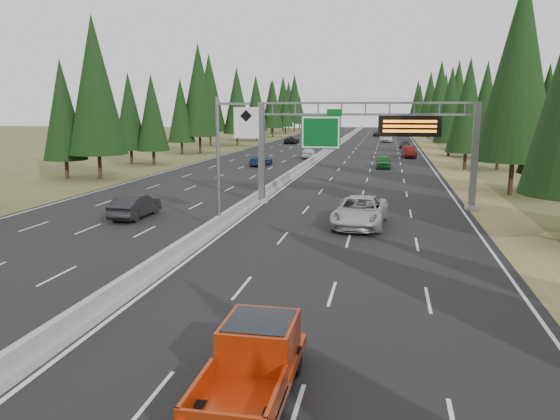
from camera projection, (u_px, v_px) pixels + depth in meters
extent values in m
cube|color=black|center=(323.00, 155.00, 86.64)|extent=(32.00, 260.00, 0.08)
cube|color=olive|center=(439.00, 157.00, 83.26)|extent=(3.60, 260.00, 0.06)
cube|color=#474E24|center=(216.00, 154.00, 90.03)|extent=(3.60, 260.00, 0.06)
cube|color=gray|center=(323.00, 154.00, 86.61)|extent=(0.70, 260.00, 0.30)
cube|color=gray|center=(324.00, 152.00, 86.53)|extent=(0.30, 260.00, 0.60)
cube|color=slate|center=(261.00, 153.00, 42.46)|extent=(0.45, 0.45, 7.80)
cube|color=gray|center=(262.00, 200.00, 43.15)|extent=(0.90, 0.90, 0.30)
cube|color=slate|center=(475.00, 156.00, 39.44)|extent=(0.45, 0.45, 7.80)
cube|color=gray|center=(471.00, 207.00, 40.13)|extent=(0.90, 0.90, 0.30)
cube|color=slate|center=(366.00, 103.00, 40.25)|extent=(15.85, 0.35, 0.16)
cube|color=slate|center=(365.00, 114.00, 40.40)|extent=(15.85, 0.35, 0.16)
cube|color=#054C19|center=(321.00, 132.00, 41.03)|extent=(3.00, 0.10, 2.50)
cube|color=silver|center=(321.00, 132.00, 40.97)|extent=(2.85, 0.02, 2.35)
cube|color=#054C19|center=(334.00, 112.00, 40.56)|extent=(1.10, 0.10, 0.45)
cube|color=black|center=(410.00, 126.00, 39.65)|extent=(4.50, 0.40, 1.50)
cube|color=orange|center=(410.00, 121.00, 39.37)|extent=(3.80, 0.02, 0.18)
cube|color=orange|center=(410.00, 126.00, 39.44)|extent=(3.80, 0.02, 0.18)
cube|color=orange|center=(409.00, 131.00, 39.50)|extent=(3.80, 0.02, 0.18)
cylinder|color=slate|center=(218.00, 164.00, 32.86)|extent=(0.20, 0.20, 8.00)
cube|color=gray|center=(220.00, 228.00, 33.58)|extent=(0.50, 0.50, 0.20)
cube|color=slate|center=(233.00, 104.00, 32.01)|extent=(2.00, 0.15, 0.15)
cube|color=silver|center=(246.00, 123.00, 31.94)|extent=(1.50, 0.06, 1.80)
cylinder|color=black|center=(511.00, 178.00, 46.99)|extent=(0.40, 0.40, 2.97)
cone|color=black|center=(520.00, 67.00, 45.28)|extent=(6.68, 6.68, 15.60)
cylinder|color=black|center=(540.00, 184.00, 47.79)|extent=(0.40, 0.40, 1.80)
cone|color=black|center=(546.00, 119.00, 46.75)|extent=(4.04, 4.04, 9.44)
cylinder|color=black|center=(465.00, 161.00, 66.14)|extent=(0.40, 0.40, 2.14)
cone|color=black|center=(468.00, 105.00, 64.91)|extent=(4.82, 4.82, 11.25)
cylinder|color=black|center=(498.00, 160.00, 66.47)|extent=(0.40, 0.40, 2.39)
cone|color=black|center=(502.00, 97.00, 65.09)|extent=(5.38, 5.38, 12.56)
cylinder|color=black|center=(448.00, 150.00, 84.36)|extent=(0.40, 0.40, 2.20)
cone|color=black|center=(451.00, 104.00, 83.09)|extent=(4.94, 4.94, 11.54)
cylinder|color=black|center=(482.00, 151.00, 81.04)|extent=(0.40, 0.40, 2.28)
cone|color=black|center=(486.00, 102.00, 79.73)|extent=(5.13, 5.13, 11.97)
cylinder|color=black|center=(448.00, 145.00, 97.97)|extent=(0.40, 0.40, 1.82)
cone|color=black|center=(449.00, 113.00, 96.92)|extent=(4.09, 4.09, 9.55)
cylinder|color=black|center=(469.00, 144.00, 98.36)|extent=(0.40, 0.40, 2.20)
cone|color=black|center=(472.00, 105.00, 97.09)|extent=(4.95, 4.95, 11.56)
cylinder|color=black|center=(438.00, 137.00, 116.56)|extent=(0.40, 0.40, 2.77)
cone|color=black|center=(440.00, 95.00, 114.96)|extent=(6.24, 6.24, 14.56)
cylinder|color=black|center=(455.00, 136.00, 117.63)|extent=(0.40, 0.40, 2.80)
cone|color=black|center=(458.00, 95.00, 116.02)|extent=(6.31, 6.31, 14.72)
cylinder|color=black|center=(428.00, 135.00, 135.07)|extent=(0.40, 0.40, 1.89)
cone|color=black|center=(430.00, 110.00, 133.97)|extent=(4.26, 4.26, 9.94)
cylinder|color=black|center=(447.00, 134.00, 133.76)|extent=(0.40, 0.40, 2.33)
cone|color=black|center=(448.00, 104.00, 132.42)|extent=(5.25, 5.25, 12.25)
cylinder|color=black|center=(428.00, 130.00, 152.20)|extent=(0.40, 0.40, 2.80)
cone|color=black|center=(430.00, 98.00, 150.59)|extent=(6.29, 6.29, 14.69)
cylinder|color=black|center=(443.00, 130.00, 150.38)|extent=(0.40, 0.40, 2.71)
cone|color=black|center=(445.00, 99.00, 148.82)|extent=(6.10, 6.10, 14.24)
cylinder|color=black|center=(418.00, 129.00, 168.06)|extent=(0.40, 0.40, 2.34)
cone|color=black|center=(419.00, 104.00, 166.72)|extent=(5.27, 5.27, 12.29)
cylinder|color=black|center=(434.00, 129.00, 167.23)|extent=(0.40, 0.40, 2.31)
cone|color=black|center=(435.00, 105.00, 165.90)|extent=(5.20, 5.20, 12.14)
cylinder|color=black|center=(416.00, 126.00, 187.31)|extent=(0.40, 0.40, 2.70)
cone|color=black|center=(418.00, 101.00, 185.76)|extent=(6.08, 6.08, 14.18)
cylinder|color=black|center=(429.00, 127.00, 184.91)|extent=(0.40, 0.40, 1.85)
cone|color=black|center=(430.00, 110.00, 183.84)|extent=(4.17, 4.17, 9.74)
cylinder|color=black|center=(100.00, 167.00, 57.22)|extent=(0.40, 0.40, 2.68)
cone|color=black|center=(95.00, 85.00, 55.68)|extent=(6.02, 6.02, 14.06)
cylinder|color=black|center=(67.00, 169.00, 58.19)|extent=(0.40, 0.40, 2.00)
cone|color=black|center=(63.00, 110.00, 57.04)|extent=(4.50, 4.50, 10.50)
cylinder|color=black|center=(154.00, 158.00, 72.13)|extent=(0.40, 0.40, 1.89)
cone|color=black|center=(152.00, 112.00, 71.04)|extent=(4.26, 4.26, 9.95)
cylinder|color=black|center=(132.00, 157.00, 73.26)|extent=(0.40, 0.40, 1.93)
cone|color=black|center=(129.00, 111.00, 72.15)|extent=(4.35, 4.35, 10.15)
cylinder|color=black|center=(200.00, 145.00, 90.78)|extent=(0.40, 0.40, 2.84)
cone|color=black|center=(199.00, 90.00, 89.14)|extent=(6.39, 6.39, 14.92)
cylinder|color=black|center=(182.00, 148.00, 89.20)|extent=(0.40, 0.40, 1.95)
cone|color=black|center=(181.00, 110.00, 88.08)|extent=(4.40, 4.40, 10.26)
cylinder|color=black|center=(237.00, 140.00, 108.76)|extent=(0.40, 0.40, 2.46)
cone|color=black|center=(237.00, 100.00, 107.34)|extent=(5.53, 5.53, 12.91)
cylinder|color=black|center=(210.00, 139.00, 108.37)|extent=(0.40, 0.40, 2.86)
cone|color=black|center=(209.00, 93.00, 106.72)|extent=(6.44, 6.44, 15.03)
cylinder|color=black|center=(256.00, 136.00, 124.11)|extent=(0.40, 0.40, 2.31)
cone|color=black|center=(256.00, 104.00, 122.78)|extent=(5.19, 5.19, 12.10)
cylinder|color=black|center=(237.00, 136.00, 126.22)|extent=(0.40, 0.40, 2.19)
cone|color=black|center=(237.00, 106.00, 124.96)|extent=(4.93, 4.93, 11.49)
cylinder|color=black|center=(273.00, 133.00, 141.22)|extent=(0.40, 0.40, 2.36)
cone|color=black|center=(273.00, 104.00, 139.86)|extent=(5.30, 5.30, 12.37)
cylinder|color=black|center=(256.00, 132.00, 141.01)|extent=(0.40, 0.40, 2.53)
cone|color=black|center=(256.00, 101.00, 139.56)|extent=(5.69, 5.69, 13.27)
cylinder|color=black|center=(285.00, 130.00, 160.50)|extent=(0.40, 0.40, 2.02)
cone|color=black|center=(285.00, 108.00, 159.34)|extent=(4.54, 4.54, 10.59)
cylinder|color=black|center=(271.00, 130.00, 158.77)|extent=(0.40, 0.40, 2.46)
cone|color=black|center=(271.00, 103.00, 157.36)|extent=(5.53, 5.53, 12.91)
cylinder|color=black|center=(294.00, 127.00, 174.91)|extent=(0.40, 0.40, 2.88)
cone|color=black|center=(294.00, 98.00, 173.25)|extent=(6.49, 6.49, 15.14)
cylinder|color=black|center=(283.00, 127.00, 175.86)|extent=(0.40, 0.40, 2.81)
cone|color=black|center=(283.00, 99.00, 174.25)|extent=(6.31, 6.31, 14.73)
cylinder|color=black|center=(299.00, 127.00, 192.81)|extent=(0.40, 0.40, 1.91)
cone|color=black|center=(300.00, 109.00, 191.71)|extent=(4.29, 4.29, 10.02)
cylinder|color=black|center=(288.00, 125.00, 193.70)|extent=(0.40, 0.40, 2.69)
cone|color=black|center=(289.00, 101.00, 192.15)|extent=(6.05, 6.05, 14.12)
imported|color=#B0B1B5|center=(360.00, 211.00, 34.43)|extent=(3.55, 6.83, 1.84)
cylinder|color=black|center=(198.00, 418.00, 12.44)|extent=(0.30, 0.79, 0.79)
cylinder|color=black|center=(237.00, 355.00, 15.60)|extent=(0.30, 0.79, 0.79)
cylinder|color=black|center=(295.00, 360.00, 15.28)|extent=(0.30, 0.79, 0.79)
cube|color=#9A2709|center=(252.00, 380.00, 13.88)|extent=(1.98, 5.55, 0.30)
cube|color=#9A2709|center=(260.00, 340.00, 14.61)|extent=(1.88, 2.18, 1.09)
cube|color=black|center=(260.00, 329.00, 14.56)|extent=(1.68, 1.88, 0.55)
cube|color=#9A2709|center=(197.00, 393.00, 12.56)|extent=(0.10, 2.38, 0.59)
cube|color=#9A2709|center=(276.00, 401.00, 12.20)|extent=(0.10, 2.38, 0.59)
imported|color=#135722|center=(383.00, 162.00, 67.72)|extent=(1.88, 4.49, 1.52)
imported|color=#560F0C|center=(409.00, 152.00, 82.10)|extent=(2.17, 5.15, 1.65)
imported|color=black|center=(405.00, 145.00, 100.64)|extent=(1.90, 4.56, 1.32)
imported|color=white|center=(386.00, 139.00, 119.81)|extent=(2.59, 5.44, 1.50)
imported|color=black|center=(377.00, 134.00, 143.55)|extent=(1.85, 3.93, 1.30)
imported|color=black|center=(135.00, 206.00, 37.04)|extent=(1.74, 4.93, 1.62)
imported|color=navy|center=(261.00, 160.00, 70.46)|extent=(2.40, 5.02, 1.41)
imported|color=silver|center=(309.00, 153.00, 80.92)|extent=(2.23, 4.86, 1.61)
imported|color=black|center=(292.00, 140.00, 114.50)|extent=(2.92, 5.87, 1.60)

